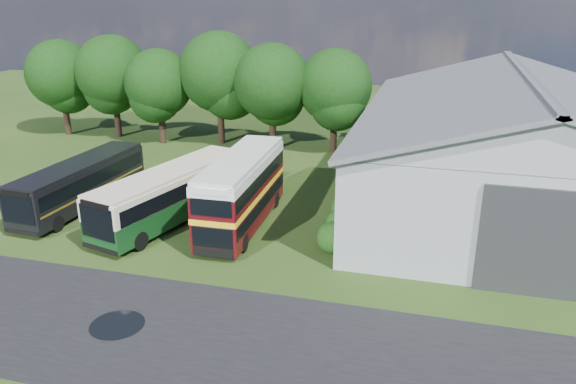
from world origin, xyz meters
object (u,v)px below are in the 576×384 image
(storage_shed, at_px, (517,138))
(bus_green_single, at_px, (172,194))
(bus_maroon_double, at_px, (242,192))
(bus_dark_single, at_px, (81,183))

(storage_shed, distance_m, bus_green_single, 21.11)
(storage_shed, xyz_separation_m, bus_maroon_double, (-15.02, -8.02, -2.11))
(storage_shed, height_order, bus_dark_single, storage_shed)
(storage_shed, bearing_deg, bus_green_single, -156.52)
(bus_green_single, bearing_deg, bus_maroon_double, 18.71)
(bus_dark_single, bearing_deg, bus_maroon_double, 1.88)
(storage_shed, xyz_separation_m, bus_dark_single, (-25.63, -7.83, -2.63))
(bus_green_single, relative_size, bus_dark_single, 1.09)
(bus_maroon_double, bearing_deg, bus_dark_single, 177.17)
(storage_shed, bearing_deg, bus_maroon_double, -151.91)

